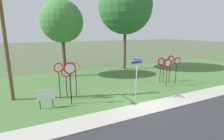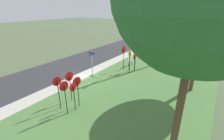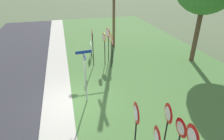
% 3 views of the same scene
% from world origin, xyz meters
% --- Properties ---
extents(ground_plane, '(160.00, 160.00, 0.00)m').
position_xyz_m(ground_plane, '(0.00, 0.00, 0.00)').
color(ground_plane, '#4C5B3D').
extents(sidewalk_strip, '(44.00, 1.60, 0.06)m').
position_xyz_m(sidewalk_strip, '(0.00, -0.80, 0.03)').
color(sidewalk_strip, '#ADAA9E').
rests_on(sidewalk_strip, ground_plane).
extents(grass_median, '(44.00, 12.00, 0.04)m').
position_xyz_m(grass_median, '(0.00, 6.00, 0.02)').
color(grass_median, '#477038').
rests_on(grass_median, ground_plane).
extents(stop_sign_near_left, '(0.79, 0.12, 2.91)m').
position_xyz_m(stop_sign_near_left, '(-4.52, 1.93, 2.18)').
color(stop_sign_near_left, black).
rests_on(stop_sign_near_left, grass_median).
extents(stop_sign_near_right, '(0.66, 0.10, 2.65)m').
position_xyz_m(stop_sign_near_right, '(-3.84, 3.16, 1.94)').
color(stop_sign_near_right, black).
rests_on(stop_sign_near_right, grass_median).
extents(stop_sign_far_left, '(0.68, 0.10, 2.23)m').
position_xyz_m(stop_sign_far_left, '(-4.51, 3.43, 1.65)').
color(stop_sign_far_left, black).
rests_on(stop_sign_far_left, grass_median).
extents(stop_sign_far_center, '(0.62, 0.13, 2.55)m').
position_xyz_m(stop_sign_far_center, '(-4.36, 2.80, 1.86)').
color(stop_sign_far_center, black).
rests_on(stop_sign_far_center, grass_median).
extents(stop_sign_far_right, '(0.67, 0.15, 2.70)m').
position_xyz_m(stop_sign_far_right, '(-5.04, 3.25, 1.98)').
color(stop_sign_far_right, black).
rests_on(stop_sign_far_right, grass_median).
extents(yield_sign_near_left, '(0.72, 0.15, 2.45)m').
position_xyz_m(yield_sign_near_left, '(4.29, 3.11, 1.87)').
color(yield_sign_near_left, black).
rests_on(yield_sign_near_left, grass_median).
extents(yield_sign_near_right, '(0.65, 0.10, 2.23)m').
position_xyz_m(yield_sign_near_right, '(4.85, 3.27, 1.69)').
color(yield_sign_near_right, black).
rests_on(yield_sign_near_right, grass_median).
extents(yield_sign_far_left, '(0.71, 0.13, 2.60)m').
position_xyz_m(yield_sign_far_left, '(5.51, 3.15, 1.98)').
color(yield_sign_far_left, black).
rests_on(yield_sign_far_left, grass_median).
extents(yield_sign_far_right, '(0.69, 0.16, 2.59)m').
position_xyz_m(yield_sign_far_right, '(5.32, 2.15, 1.97)').
color(yield_sign_far_right, black).
rests_on(yield_sign_far_right, grass_median).
extents(yield_sign_center, '(0.76, 0.12, 2.53)m').
position_xyz_m(yield_sign_center, '(4.06, 2.02, 1.93)').
color(yield_sign_center, black).
rests_on(yield_sign_center, grass_median).
extents(street_name_post, '(0.96, 0.81, 2.98)m').
position_xyz_m(street_name_post, '(-0.03, 0.81, 1.81)').
color(street_name_post, '#9EA0A8').
rests_on(street_name_post, grass_median).
extents(utility_pole, '(2.10, 2.36, 9.20)m').
position_xyz_m(utility_pole, '(-8.17, 4.40, 4.99)').
color(utility_pole, brown).
rests_on(utility_pole, grass_median).
extents(notice_board, '(1.10, 0.11, 1.25)m').
position_xyz_m(notice_board, '(-6.11, 2.05, 0.87)').
color(notice_board, black).
rests_on(notice_board, grass_median).
extents(oak_tree_left, '(4.44, 4.44, 8.12)m').
position_xyz_m(oak_tree_left, '(-3.41, 9.88, 5.92)').
color(oak_tree_left, brown).
rests_on(oak_tree_left, grass_median).
extents(oak_tree_right, '(6.74, 6.74, 11.24)m').
position_xyz_m(oak_tree_right, '(4.51, 10.33, 7.89)').
color(oak_tree_right, brown).
rests_on(oak_tree_right, grass_median).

